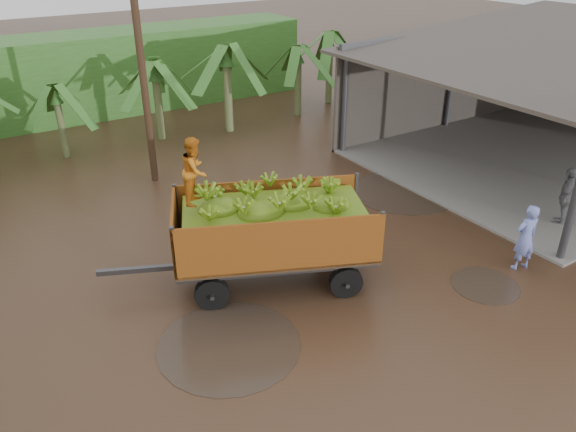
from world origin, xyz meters
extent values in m
plane|color=black|center=(0.00, 0.00, 0.00)|extent=(100.00, 100.00, 0.00)
cube|color=gray|center=(11.00, 1.00, 0.04)|extent=(12.00, 10.00, 0.08)
cube|color=#383330|center=(11.00, 1.00, 4.25)|extent=(12.78, 10.80, 1.01)
cube|color=#383330|center=(11.00, 5.90, 2.00)|extent=(12.00, 0.12, 4.00)
cube|color=#2D661E|center=(-2.00, 16.00, 1.80)|extent=(22.00, 3.00, 3.60)
cube|color=#47474C|center=(-4.53, 0.95, 0.57)|extent=(1.77, 0.88, 0.13)
imported|color=orange|center=(-3.06, 0.45, 2.98)|extent=(0.94, 0.96, 1.56)
imported|color=#7381D1|center=(4.05, -3.38, 0.90)|extent=(0.73, 0.56, 1.79)
imported|color=slate|center=(7.09, -2.49, 0.89)|extent=(1.13, 0.83, 1.79)
cylinder|color=#47301E|center=(-1.81, 7.08, 3.92)|extent=(0.24, 0.24, 7.85)
camera|label=1|loc=(-7.58, -10.45, 7.87)|focal=35.00mm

